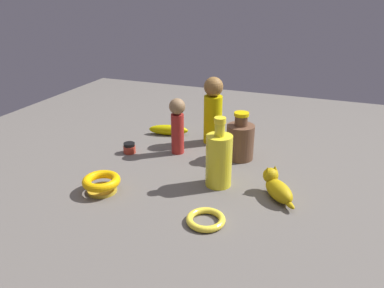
{
  "coord_description": "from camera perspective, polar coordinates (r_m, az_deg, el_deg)",
  "views": [
    {
      "loc": [
        -0.39,
        1.01,
        0.55
      ],
      "look_at": [
        0.0,
        0.0,
        0.09
      ],
      "focal_mm": 34.96,
      "sensor_mm": 36.0,
      "label": 1
    }
  ],
  "objects": [
    {
      "name": "banana",
      "position": [
        1.49,
        -3.62,
        2.17
      ],
      "size": [
        0.16,
        0.08,
        0.04
      ],
      "primitive_type": "ellipsoid",
      "rotation": [
        0.0,
        0.0,
        3.38
      ],
      "color": "#BBB003",
      "rests_on": "ground"
    },
    {
      "name": "nail_polish_jar",
      "position": [
        1.34,
        -9.53,
        -0.59
      ],
      "size": [
        0.04,
        0.04,
        0.04
      ],
      "color": "#A83121",
      "rests_on": "ground"
    },
    {
      "name": "bangle",
      "position": [
        0.95,
        2.11,
        -11.44
      ],
      "size": [
        0.1,
        0.1,
        0.02
      ],
      "primitive_type": "torus",
      "color": "yellow",
      "rests_on": "ground"
    },
    {
      "name": "bowl",
      "position": [
        1.1,
        -13.64,
        -5.76
      ],
      "size": [
        0.11,
        0.11,
        0.05
      ],
      "color": "gold",
      "rests_on": "ground"
    },
    {
      "name": "cat_figurine",
      "position": [
        1.07,
        12.85,
        -6.44
      ],
      "size": [
        0.11,
        0.13,
        0.08
      ],
      "color": "#B2910C",
      "rests_on": "ground"
    },
    {
      "name": "bottle_tall",
      "position": [
        1.09,
        4.12,
        -2.29
      ],
      "size": [
        0.08,
        0.08,
        0.21
      ],
      "color": "yellow",
      "rests_on": "ground"
    },
    {
      "name": "ground",
      "position": [
        1.21,
        0.0,
        -3.83
      ],
      "size": [
        2.0,
        2.0,
        0.0
      ],
      "primitive_type": "plane",
      "color": "#5B5651"
    },
    {
      "name": "person_figure_child",
      "position": [
        1.38,
        3.22,
        5.17
      ],
      "size": [
        0.09,
        0.09,
        0.25
      ],
      "color": "#D0BB04",
      "rests_on": "ground"
    },
    {
      "name": "person_figure_adult",
      "position": [
        1.29,
        -2.24,
        3.12
      ],
      "size": [
        0.06,
        0.06,
        0.2
      ],
      "color": "#A52521",
      "rests_on": "ground"
    },
    {
      "name": "bottle_short",
      "position": [
        1.27,
        7.36,
        0.59
      ],
      "size": [
        0.09,
        0.09,
        0.16
      ],
      "color": "brown",
      "rests_on": "ground"
    }
  ]
}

